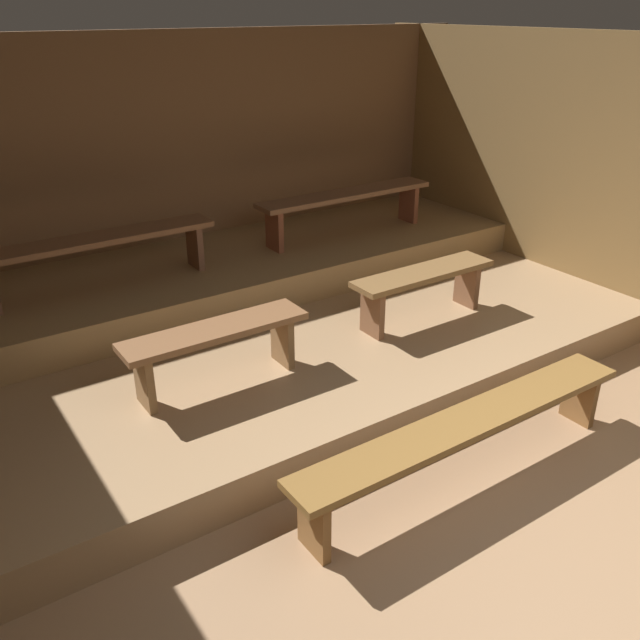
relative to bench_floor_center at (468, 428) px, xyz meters
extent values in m
cube|color=#997553|center=(-0.02, 1.22, -0.38)|extent=(6.11, 5.42, 0.08)
cube|color=#886040|center=(-0.02, 3.56, 0.83)|extent=(6.11, 0.06, 2.34)
cube|color=olive|center=(2.67, 1.22, 0.83)|extent=(0.06, 5.42, 2.34)
cube|color=#A3805A|center=(-0.02, 1.97, -0.20)|extent=(5.31, 3.12, 0.27)
cube|color=#99774B|center=(-0.02, 2.81, 0.07)|extent=(5.31, 1.43, 0.27)
cube|color=brown|center=(0.00, 0.00, 0.05)|extent=(2.34, 0.29, 0.04)
cube|color=brown|center=(-1.05, 0.00, -0.16)|extent=(0.05, 0.23, 0.36)
cube|color=brown|center=(1.05, 0.00, -0.16)|extent=(0.05, 0.23, 0.36)
cube|color=brown|center=(-0.90, 1.35, 0.32)|extent=(1.22, 0.29, 0.04)
cube|color=brown|center=(-1.39, 1.35, 0.11)|extent=(0.05, 0.23, 0.36)
cube|color=brown|center=(-0.41, 1.35, 0.11)|extent=(0.05, 0.23, 0.36)
cube|color=brown|center=(0.86, 1.35, 0.32)|extent=(1.22, 0.29, 0.04)
cube|color=brown|center=(0.37, 1.35, 0.11)|extent=(0.05, 0.23, 0.36)
cube|color=brown|center=(1.35, 1.35, 0.11)|extent=(0.05, 0.23, 0.36)
cube|color=brown|center=(-1.17, 2.73, 0.59)|extent=(1.79, 0.29, 0.04)
cube|color=brown|center=(-0.40, 2.73, 0.39)|extent=(0.05, 0.23, 0.36)
cube|color=brown|center=(1.14, 2.73, 0.59)|extent=(1.79, 0.29, 0.04)
cube|color=brown|center=(0.36, 2.73, 0.39)|extent=(0.05, 0.23, 0.36)
cube|color=brown|center=(1.91, 2.73, 0.39)|extent=(0.05, 0.23, 0.36)
camera|label=1|loc=(-2.47, -2.14, 2.18)|focal=37.53mm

